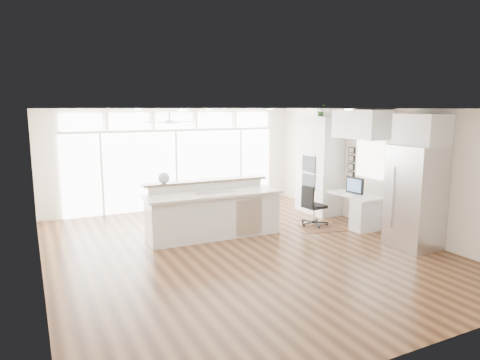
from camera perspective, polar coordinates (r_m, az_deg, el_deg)
name	(u,v)px	position (r m, az deg, el deg)	size (l,w,h in m)	color
floor	(241,250)	(8.40, 0.17, -9.32)	(7.00, 8.00, 0.02)	#402413
ceiling	(241,109)	(7.94, 0.18, 9.51)	(7.00, 8.00, 0.02)	white
wall_back	(175,159)	(11.73, -8.66, 2.83)	(7.00, 0.04, 2.70)	white
wall_front	(411,238)	(4.92, 21.81, -7.19)	(7.00, 0.04, 2.70)	white
wall_left	(37,198)	(7.22, -25.49, -2.22)	(0.04, 8.00, 2.70)	white
wall_right	(380,169)	(10.11, 18.19, 1.38)	(0.04, 8.00, 2.70)	white
glass_wall	(176,170)	(11.72, -8.53, 1.34)	(5.80, 0.06, 2.08)	white
transom_row	(175,120)	(11.60, -8.70, 7.85)	(5.90, 0.06, 0.40)	white
desk_window	(370,159)	(10.27, 16.92, 2.69)	(0.04, 0.85, 0.85)	white
ceiling_fan	(169,118)	(10.36, -9.40, 8.19)	(1.16, 1.16, 0.32)	white
recessed_lights	(237,110)	(8.12, -0.46, 9.37)	(3.40, 3.00, 0.02)	white
oven_cabinet	(319,165)	(11.26, 10.53, 1.98)	(0.64, 1.20, 2.50)	white
desk_nook	(356,210)	(10.25, 15.25, -3.90)	(0.72, 1.30, 0.76)	white
upper_cabinets	(362,124)	(10.01, 15.92, 7.16)	(0.64, 1.30, 0.64)	white
refrigerator	(415,197)	(8.98, 22.34, -2.13)	(0.76, 0.90, 2.00)	silver
fridge_cabinet	(422,130)	(8.87, 23.13, 6.17)	(0.64, 0.90, 0.60)	white
framed_photos	(351,162)	(10.74, 14.61, 2.27)	(0.06, 0.22, 0.80)	black
kitchen_island	(214,210)	(9.07, -3.52, -4.03)	(2.91, 1.10, 1.16)	white
rug	(322,228)	(9.98, 10.91, -6.31)	(0.95, 0.68, 0.01)	#331B10
office_chair	(314,206)	(10.08, 9.88, -3.41)	(0.49, 0.45, 0.94)	black
fishbowl	(164,178)	(9.02, -10.12, 0.29)	(0.24, 0.24, 0.24)	silver
monitor	(355,185)	(10.08, 15.06, -0.69)	(0.08, 0.50, 0.42)	black
keyboard	(349,195)	(10.00, 14.28, -1.91)	(0.11, 0.28, 0.01)	white
potted_plant	(321,112)	(11.16, 10.74, 8.93)	(0.26, 0.29, 0.23)	#2E5725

